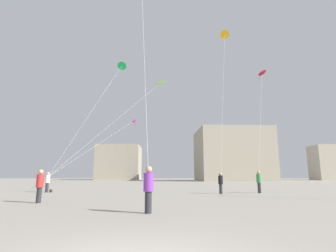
{
  "coord_description": "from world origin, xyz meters",
  "views": [
    {
      "loc": [
        0.71,
        -4.47,
        1.4
      ],
      "look_at": [
        0.0,
        23.84,
        6.72
      ],
      "focal_mm": 28.43,
      "sensor_mm": 36.0,
      "label": 1
    }
  ],
  "objects_px": {
    "kite_amber_diamond": "(225,37)",
    "handbag_beside_flyer": "(51,191)",
    "person_in_white": "(47,181)",
    "person_in_purple": "(148,187)",
    "kite_emerald_diamond": "(121,67)",
    "kite_lime_delta": "(159,85)",
    "kite_crimson_diamond": "(262,74)",
    "person_in_red": "(40,184)",
    "kite_magenta_diamond": "(132,122)",
    "building_centre_hall": "(232,155)",
    "person_in_green": "(259,181)",
    "building_right_hall": "(332,163)",
    "building_left_hall": "(120,163)",
    "person_in_black": "(221,182)"
  },
  "relations": [
    {
      "from": "person_in_white",
      "to": "kite_magenta_diamond",
      "type": "distance_m",
      "value": 14.1
    },
    {
      "from": "person_in_red",
      "to": "kite_crimson_diamond",
      "type": "relative_size",
      "value": 0.14
    },
    {
      "from": "building_left_hall",
      "to": "person_in_purple",
      "type": "bearing_deg",
      "value": -77.57
    },
    {
      "from": "building_right_hall",
      "to": "kite_amber_diamond",
      "type": "bearing_deg",
      "value": -125.06
    },
    {
      "from": "person_in_green",
      "to": "building_right_hall",
      "type": "distance_m",
      "value": 81.51
    },
    {
      "from": "kite_magenta_diamond",
      "to": "building_left_hall",
      "type": "relative_size",
      "value": 0.73
    },
    {
      "from": "person_in_white",
      "to": "handbag_beside_flyer",
      "type": "height_order",
      "value": "person_in_white"
    },
    {
      "from": "kite_magenta_diamond",
      "to": "kite_amber_diamond",
      "type": "bearing_deg",
      "value": -48.93
    },
    {
      "from": "kite_emerald_diamond",
      "to": "building_centre_hall",
      "type": "height_order",
      "value": "building_centre_hall"
    },
    {
      "from": "person_in_purple",
      "to": "kite_emerald_diamond",
      "type": "bearing_deg",
      "value": -154.72
    },
    {
      "from": "kite_amber_diamond",
      "to": "handbag_beside_flyer",
      "type": "bearing_deg",
      "value": 176.24
    },
    {
      "from": "building_left_hall",
      "to": "building_right_hall",
      "type": "xyz_separation_m",
      "value": [
        72.0,
        -5.01,
        -0.23
      ]
    },
    {
      "from": "kite_amber_diamond",
      "to": "kite_emerald_diamond",
      "type": "bearing_deg",
      "value": 152.96
    },
    {
      "from": "kite_lime_delta",
      "to": "kite_amber_diamond",
      "type": "bearing_deg",
      "value": -65.25
    },
    {
      "from": "kite_amber_diamond",
      "to": "building_right_hall",
      "type": "bearing_deg",
      "value": 54.94
    },
    {
      "from": "person_in_green",
      "to": "kite_emerald_diamond",
      "type": "relative_size",
      "value": 0.14
    },
    {
      "from": "person_in_green",
      "to": "building_right_hall",
      "type": "relative_size",
      "value": 0.15
    },
    {
      "from": "person_in_green",
      "to": "kite_lime_delta",
      "type": "height_order",
      "value": "kite_lime_delta"
    },
    {
      "from": "building_left_hall",
      "to": "kite_magenta_diamond",
      "type": "bearing_deg",
      "value": -77.0
    },
    {
      "from": "building_left_hall",
      "to": "handbag_beside_flyer",
      "type": "height_order",
      "value": "building_left_hall"
    },
    {
      "from": "person_in_green",
      "to": "building_right_hall",
      "type": "height_order",
      "value": "building_right_hall"
    },
    {
      "from": "building_left_hall",
      "to": "building_centre_hall",
      "type": "xyz_separation_m",
      "value": [
        36.0,
        -18.73,
        1.22
      ]
    },
    {
      "from": "kite_crimson_diamond",
      "to": "kite_amber_diamond",
      "type": "bearing_deg",
      "value": -127.06
    },
    {
      "from": "person_in_purple",
      "to": "kite_lime_delta",
      "type": "bearing_deg",
      "value": -167.81
    },
    {
      "from": "building_centre_hall",
      "to": "kite_amber_diamond",
      "type": "bearing_deg",
      "value": -102.17
    },
    {
      "from": "building_right_hall",
      "to": "handbag_beside_flyer",
      "type": "distance_m",
      "value": 92.11
    },
    {
      "from": "building_centre_hall",
      "to": "handbag_beside_flyer",
      "type": "distance_m",
      "value": 60.12
    },
    {
      "from": "person_in_red",
      "to": "building_left_hall",
      "type": "distance_m",
      "value": 82.18
    },
    {
      "from": "person_in_purple",
      "to": "handbag_beside_flyer",
      "type": "relative_size",
      "value": 5.57
    },
    {
      "from": "kite_emerald_diamond",
      "to": "kite_crimson_diamond",
      "type": "bearing_deg",
      "value": 7.91
    },
    {
      "from": "person_in_purple",
      "to": "kite_amber_diamond",
      "type": "bearing_deg",
      "value": 164.07
    },
    {
      "from": "person_in_white",
      "to": "building_left_hall",
      "type": "bearing_deg",
      "value": 81.71
    },
    {
      "from": "kite_amber_diamond",
      "to": "kite_emerald_diamond",
      "type": "relative_size",
      "value": 1.04
    },
    {
      "from": "kite_magenta_diamond",
      "to": "building_left_hall",
      "type": "bearing_deg",
      "value": 103.0
    },
    {
      "from": "kite_crimson_diamond",
      "to": "person_in_red",
      "type": "bearing_deg",
      "value": -138.13
    },
    {
      "from": "person_in_white",
      "to": "person_in_red",
      "type": "xyz_separation_m",
      "value": [
        3.87,
        -8.97,
        0.0
      ]
    },
    {
      "from": "person_in_black",
      "to": "handbag_beside_flyer",
      "type": "bearing_deg",
      "value": 177.64
    },
    {
      "from": "person_in_white",
      "to": "kite_emerald_diamond",
      "type": "height_order",
      "value": "kite_emerald_diamond"
    },
    {
      "from": "person_in_black",
      "to": "handbag_beside_flyer",
      "type": "distance_m",
      "value": 14.44
    },
    {
      "from": "kite_amber_diamond",
      "to": "kite_crimson_diamond",
      "type": "distance_m",
      "value": 9.55
    },
    {
      "from": "person_in_black",
      "to": "building_right_hall",
      "type": "xyz_separation_m",
      "value": [
        48.66,
        68.71,
        4.8
      ]
    },
    {
      "from": "person_in_red",
      "to": "handbag_beside_flyer",
      "type": "distance_m",
      "value": 9.76
    },
    {
      "from": "kite_magenta_diamond",
      "to": "handbag_beside_flyer",
      "type": "xyz_separation_m",
      "value": [
        -5.14,
        -10.61,
        -8.17
      ]
    },
    {
      "from": "person_in_white",
      "to": "kite_amber_diamond",
      "type": "height_order",
      "value": "kite_amber_diamond"
    },
    {
      "from": "person_in_white",
      "to": "person_in_red",
      "type": "height_order",
      "value": "same"
    },
    {
      "from": "person_in_purple",
      "to": "kite_emerald_diamond",
      "type": "distance_m",
      "value": 21.72
    },
    {
      "from": "person_in_red",
      "to": "building_left_hall",
      "type": "bearing_deg",
      "value": 24.47
    },
    {
      "from": "building_left_hall",
      "to": "person_in_green",
      "type": "bearing_deg",
      "value": -69.81
    },
    {
      "from": "kite_magenta_diamond",
      "to": "person_in_purple",
      "type": "bearing_deg",
      "value": -79.09
    },
    {
      "from": "person_in_black",
      "to": "person_in_purple",
      "type": "bearing_deg",
      "value": -108.18
    }
  ]
}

